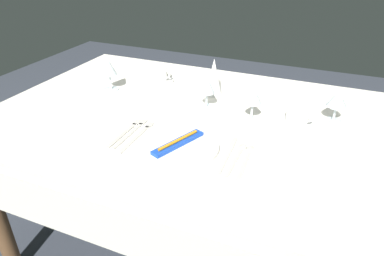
# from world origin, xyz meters

# --- Properties ---
(ground_plane) EXTENTS (6.00, 6.00, 0.00)m
(ground_plane) POSITION_xyz_m (0.00, 0.00, 0.00)
(ground_plane) COLOR #383D47
(dining_table) EXTENTS (1.80, 1.11, 0.74)m
(dining_table) POSITION_xyz_m (0.00, 0.00, 0.66)
(dining_table) COLOR silver
(dining_table) RESTS_ON ground
(dinner_plate) EXTENTS (0.28, 0.28, 0.02)m
(dinner_plate) POSITION_xyz_m (-0.03, -0.26, 0.75)
(dinner_plate) COLOR white
(dinner_plate) RESTS_ON dining_table
(toothbrush_package) EXTENTS (0.11, 0.21, 0.02)m
(toothbrush_package) POSITION_xyz_m (-0.03, -0.26, 0.77)
(toothbrush_package) COLOR blue
(toothbrush_package) RESTS_ON dinner_plate
(fork_outer) EXTENTS (0.02, 0.23, 0.00)m
(fork_outer) POSITION_xyz_m (-0.20, -0.23, 0.74)
(fork_outer) COLOR beige
(fork_outer) RESTS_ON dining_table
(fork_inner) EXTENTS (0.02, 0.23, 0.00)m
(fork_inner) POSITION_xyz_m (-0.23, -0.22, 0.74)
(fork_inner) COLOR beige
(fork_inner) RESTS_ON dining_table
(fork_salad) EXTENTS (0.02, 0.22, 0.00)m
(fork_salad) POSITION_xyz_m (-0.26, -0.23, 0.74)
(fork_salad) COLOR beige
(fork_salad) RESTS_ON dining_table
(dinner_knife) EXTENTS (0.03, 0.23, 0.00)m
(dinner_knife) POSITION_xyz_m (0.13, -0.23, 0.74)
(dinner_knife) COLOR beige
(dinner_knife) RESTS_ON dining_table
(spoon_soup) EXTENTS (0.03, 0.20, 0.01)m
(spoon_soup) POSITION_xyz_m (0.17, -0.22, 0.74)
(spoon_soup) COLOR beige
(spoon_soup) RESTS_ON dining_table
(spoon_dessert) EXTENTS (0.03, 0.21, 0.01)m
(spoon_dessert) POSITION_xyz_m (0.20, -0.22, 0.74)
(spoon_dessert) COLOR beige
(spoon_dessert) RESTS_ON dining_table
(saucer_left) EXTENTS (0.14, 0.14, 0.01)m
(saucer_left) POSITION_xyz_m (-0.38, 0.27, 0.74)
(saucer_left) COLOR white
(saucer_left) RESTS_ON dining_table
(coffee_cup_left) EXTENTS (0.10, 0.08, 0.06)m
(coffee_cup_left) POSITION_xyz_m (-0.38, 0.27, 0.78)
(coffee_cup_left) COLOR white
(coffee_cup_left) RESTS_ON saucer_left
(saucer_right) EXTENTS (0.13, 0.13, 0.01)m
(saucer_right) POSITION_xyz_m (0.31, 0.06, 0.74)
(saucer_right) COLOR white
(saucer_right) RESTS_ON dining_table
(coffee_cup_right) EXTENTS (0.11, 0.08, 0.07)m
(coffee_cup_right) POSITION_xyz_m (0.31, 0.06, 0.79)
(coffee_cup_right) COLOR white
(coffee_cup_right) RESTS_ON saucer_right
(wine_glass_centre) EXTENTS (0.07, 0.07, 0.15)m
(wine_glass_centre) POSITION_xyz_m (-0.54, 0.09, 0.84)
(wine_glass_centre) COLOR silver
(wine_glass_centre) RESTS_ON dining_table
(wine_glass_left) EXTENTS (0.07, 0.07, 0.14)m
(wine_glass_left) POSITION_xyz_m (0.14, 0.04, 0.84)
(wine_glass_left) COLOR silver
(wine_glass_left) RESTS_ON dining_table
(wine_glass_right) EXTENTS (0.07, 0.07, 0.14)m
(wine_glass_right) POSITION_xyz_m (-0.06, 0.08, 0.83)
(wine_glass_right) COLOR silver
(wine_glass_right) RESTS_ON dining_table
(wine_glass_far) EXTENTS (0.08, 0.08, 0.13)m
(wine_glass_far) POSITION_xyz_m (0.44, 0.16, 0.83)
(wine_glass_far) COLOR silver
(wine_glass_far) RESTS_ON dining_table
(napkin_folded) EXTENTS (0.08, 0.08, 0.17)m
(napkin_folded) POSITION_xyz_m (-0.08, 0.23, 0.82)
(napkin_folded) COLOR white
(napkin_folded) RESTS_ON dining_table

